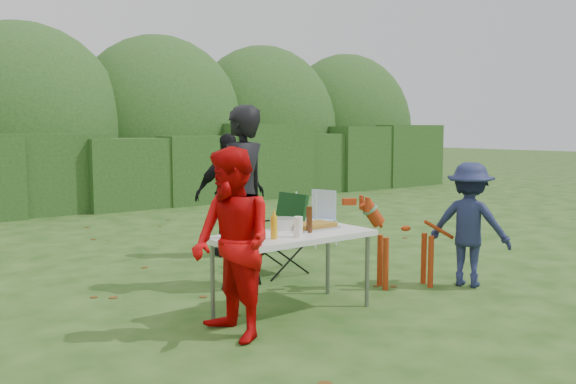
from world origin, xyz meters
TOP-DOWN VIEW (x-y plane):
  - ground at (0.00, 0.00)m, footprint 80.00×80.00m
  - hedge_row at (0.00, 8.00)m, footprint 22.00×1.40m
  - shrub_backdrop at (0.00, 9.60)m, footprint 20.00×2.60m
  - folding_table at (-0.29, -0.14)m, footprint 1.50×0.70m
  - person_cook at (-0.15, 0.91)m, footprint 0.80×0.62m
  - person_red_jacket at (-1.10, -0.38)m, footprint 0.60×0.77m
  - person_black_puffy at (0.63, 2.35)m, footprint 1.02×0.62m
  - child at (1.81, -0.53)m, footprint 0.81×0.99m
  - dog at (1.24, -0.15)m, footprint 1.08×0.81m
  - camping_chair at (0.51, 1.16)m, footprint 0.61×0.61m
  - lawn_chair at (2.02, 2.22)m, footprint 0.58×0.58m
  - food_tray at (0.01, -0.06)m, footprint 0.45×0.30m
  - focaccia_bread at (0.01, -0.06)m, footprint 0.40×0.26m
  - mustard_bottle at (-0.59, -0.26)m, footprint 0.06×0.06m
  - ketchup_bottle at (-0.71, -0.16)m, footprint 0.06×0.06m
  - beer_bottle at (-0.15, -0.20)m, footprint 0.06×0.06m
  - paper_towel_roll at (-0.87, 0.02)m, footprint 0.12×0.12m
  - cup_stack at (-0.37, -0.32)m, footprint 0.08×0.08m
  - pasta_bowl at (-0.20, 0.11)m, footprint 0.26×0.26m
  - plate_stack at (-0.87, -0.18)m, footprint 0.24×0.24m

SIDE VIEW (x-z plane):
  - ground at x=0.00m, z-range 0.00..0.00m
  - lawn_chair at x=2.02m, z-range 0.00..0.79m
  - camping_chair at x=0.51m, z-range 0.00..0.94m
  - dog at x=1.24m, z-range 0.00..0.96m
  - child at x=1.81m, z-range 0.00..1.33m
  - folding_table at x=-0.29m, z-range 0.32..1.06m
  - food_tray at x=0.01m, z-range 0.74..0.76m
  - plate_stack at x=-0.87m, z-range 0.74..0.79m
  - person_red_jacket at x=-1.10m, z-range 0.00..1.55m
  - focaccia_bread at x=0.01m, z-range 0.76..0.80m
  - pasta_bowl at x=-0.20m, z-range 0.74..0.84m
  - person_black_puffy at x=0.63m, z-range 0.00..1.62m
  - cup_stack at x=-0.37m, z-range 0.74..0.92m
  - mustard_bottle at x=-0.59m, z-range 0.74..0.94m
  - hedge_row at x=0.00m, z-range 0.00..1.70m
  - ketchup_bottle at x=-0.71m, z-range 0.74..0.96m
  - beer_bottle at x=-0.15m, z-range 0.74..0.98m
  - paper_towel_roll at x=-0.87m, z-range 0.74..1.00m
  - person_cook at x=-0.15m, z-range 0.00..1.93m
  - shrub_backdrop at x=0.00m, z-range 0.00..3.20m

